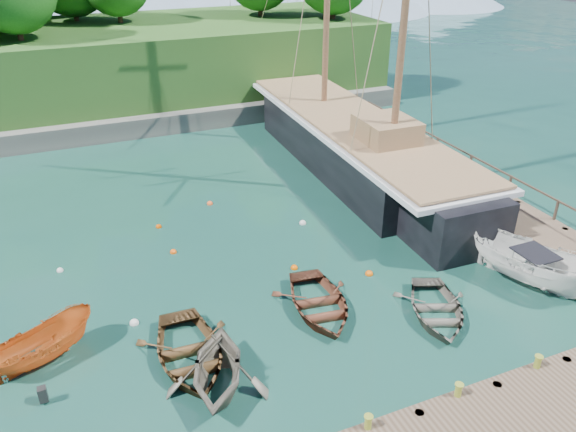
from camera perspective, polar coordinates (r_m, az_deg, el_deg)
name	(u,v)px	position (r m, az deg, el deg)	size (l,w,h in m)	color
ground	(319,326)	(20.47, 3.15, -11.07)	(160.00, 160.00, 0.00)	#113D31
dock_east	(458,186)	(30.89, 16.88, 2.92)	(3.20, 24.00, 1.10)	#4C392B
bollard_2	(455,410)	(18.25, 16.56, -18.40)	(0.26, 0.26, 0.45)	olive
bollard_3	(532,382)	(19.94, 23.58, -15.16)	(0.26, 0.26, 0.45)	olive
rowboat_0	(190,361)	(19.33, -9.94, -14.33)	(3.16, 4.42, 0.92)	#52381D
rowboat_1	(219,387)	(18.34, -7.05, -16.88)	(3.20, 3.71, 1.96)	#6E6859
rowboat_2	(319,310)	(21.17, 3.13, -9.55)	(2.98, 4.18, 0.87)	brown
rowboat_3	(435,316)	(21.58, 14.75, -9.77)	(2.76, 3.86, 0.80)	#615D51
motorboat_orange	(46,359)	(20.73, -23.36, -13.23)	(1.37, 3.64, 1.41)	#C95B1C
cabin_boat_white	(528,283)	(24.51, 23.24, -6.32)	(1.95, 5.19, 2.00)	white
schooner	(353,147)	(32.94, 6.65, 6.96)	(5.98, 28.96, 21.49)	black
mooring_buoy_0	(134,324)	(21.26, -15.34, -10.50)	(0.33, 0.33, 0.33)	silver
mooring_buoy_1	(173,253)	(25.02, -11.56, -3.66)	(0.30, 0.30, 0.30)	#F9560B
mooring_buoy_2	(294,268)	(23.45, 0.64, -5.35)	(0.30, 0.30, 0.30)	#FC5B00
mooring_buoy_3	(303,224)	(26.79, 1.50, -0.79)	(0.33, 0.33, 0.33)	silver
mooring_buoy_4	(159,227)	(27.18, -13.00, -1.12)	(0.28, 0.28, 0.28)	#D54900
mooring_buoy_5	(210,204)	(28.91, -7.94, 1.20)	(0.31, 0.31, 0.31)	#F1551F
mooring_buoy_6	(60,271)	(25.12, -22.14, -5.21)	(0.27, 0.27, 0.27)	silver
mooring_buoy_7	(369,274)	(23.32, 8.23, -5.90)	(0.33, 0.33, 0.33)	#EC5D07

